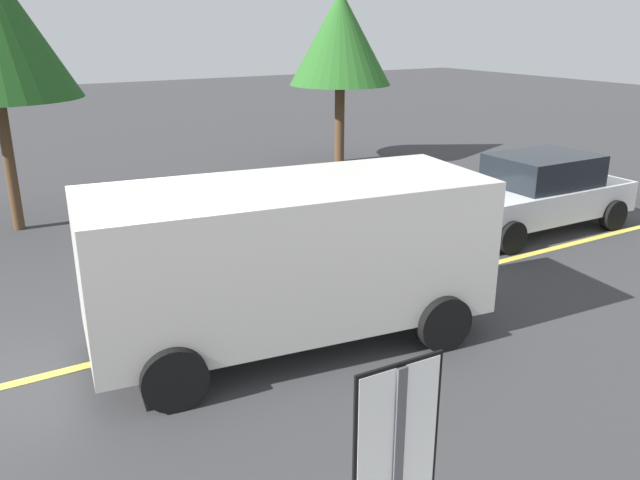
% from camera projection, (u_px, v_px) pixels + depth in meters
% --- Properties ---
extents(ground_plane, '(80.00, 80.00, 0.00)m').
position_uv_depth(ground_plane, '(152.00, 350.00, 8.58)').
color(ground_plane, '#38383A').
extents(lane_marking_centre, '(28.00, 0.16, 0.01)m').
position_uv_depth(lane_marking_centre, '(341.00, 302.00, 10.03)').
color(lane_marking_centre, '#E0D14C').
extents(white_van, '(5.42, 2.81, 2.20)m').
position_uv_depth(white_van, '(291.00, 253.00, 8.43)').
color(white_van, silver).
rests_on(white_van, ground_plane).
extents(car_white_approaching, '(4.35, 2.02, 1.56)m').
position_uv_depth(car_white_approaching, '(535.00, 192.00, 13.32)').
color(car_white_approaching, white).
rests_on(car_white_approaching, ground_plane).
extents(tree_centre_verge, '(3.01, 3.01, 5.01)m').
position_uv_depth(tree_centre_verge, '(340.00, 39.00, 18.85)').
color(tree_centre_verge, '#513823').
rests_on(tree_centre_verge, ground_plane).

